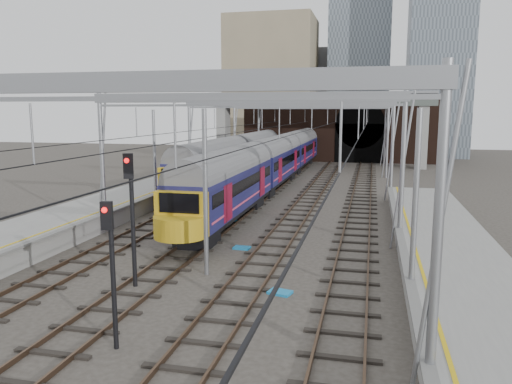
% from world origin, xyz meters
% --- Properties ---
extents(ground, '(160.00, 160.00, 0.00)m').
position_xyz_m(ground, '(0.00, 0.00, 0.00)').
color(ground, '#38332D').
rests_on(ground, ground).
extents(platform_left, '(4.32, 55.00, 1.12)m').
position_xyz_m(platform_left, '(-10.18, 2.50, 0.55)').
color(platform_left, gray).
rests_on(platform_left, ground).
extents(platform_right, '(4.32, 47.00, 1.12)m').
position_xyz_m(platform_right, '(10.18, -1.50, 0.55)').
color(platform_right, gray).
rests_on(platform_right, ground).
extents(tracks, '(14.40, 80.00, 0.22)m').
position_xyz_m(tracks, '(0.00, 15.00, 0.02)').
color(tracks, '#4C3828').
rests_on(tracks, ground).
extents(overhead_line, '(16.80, 80.00, 8.00)m').
position_xyz_m(overhead_line, '(0.00, 21.49, 6.57)').
color(overhead_line, gray).
rests_on(overhead_line, ground).
extents(retaining_wall, '(28.00, 2.75, 9.00)m').
position_xyz_m(retaining_wall, '(1.40, 51.93, 4.33)').
color(retaining_wall, '#301C15').
rests_on(retaining_wall, ground).
extents(overbridge, '(28.00, 3.00, 9.25)m').
position_xyz_m(overbridge, '(0.00, 46.00, 7.27)').
color(overbridge, gray).
rests_on(overbridge, ground).
extents(city_skyline, '(37.50, 27.50, 60.00)m').
position_xyz_m(city_skyline, '(2.73, 70.48, 17.09)').
color(city_skyline, tan).
rests_on(city_skyline, ground).
extents(train_main, '(2.67, 61.77, 4.64)m').
position_xyz_m(train_main, '(-2.00, 34.93, 2.41)').
color(train_main, black).
rests_on(train_main, ground).
extents(train_second, '(2.66, 30.81, 4.63)m').
position_xyz_m(train_second, '(-6.00, 28.80, 2.40)').
color(train_second, black).
rests_on(train_second, ground).
extents(signal_near_left, '(0.42, 0.48, 5.32)m').
position_xyz_m(signal_near_left, '(-2.31, -0.09, 3.31)').
color(signal_near_left, black).
rests_on(signal_near_left, ground).
extents(signal_near_centre, '(0.34, 0.45, 4.43)m').
position_xyz_m(signal_near_centre, '(-0.41, -5.09, 2.83)').
color(signal_near_centre, black).
rests_on(signal_near_centre, ground).
extents(equip_cover_a, '(0.86, 0.63, 0.10)m').
position_xyz_m(equip_cover_a, '(0.44, 6.22, 0.05)').
color(equip_cover_a, '#197EBD').
rests_on(equip_cover_a, ground).
extents(equip_cover_b, '(0.84, 0.61, 0.10)m').
position_xyz_m(equip_cover_b, '(-1.76, 12.03, 0.05)').
color(equip_cover_b, '#197EBD').
rests_on(equip_cover_b, ground).
extents(equip_cover_c, '(0.99, 0.81, 0.10)m').
position_xyz_m(equip_cover_c, '(3.47, 0.46, 0.05)').
color(equip_cover_c, '#197EBD').
rests_on(equip_cover_c, ground).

